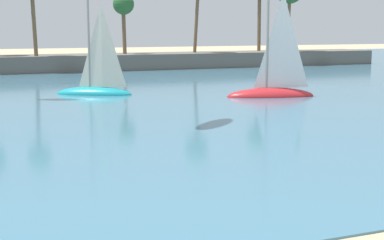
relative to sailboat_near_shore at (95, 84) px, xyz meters
name	(u,v)px	position (x,y,z in m)	size (l,w,h in m)	color
sea	(33,77)	(-2.25, 16.81, -0.75)	(220.00, 93.01, 0.06)	teal
sailboat_near_shore	(95,84)	(0.00, 0.00, 0.00)	(5.54, 4.21, 7.94)	teal
sailboat_mid_bay	(273,85)	(10.97, -5.83, 0.08)	(6.36, 3.31, 8.84)	red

